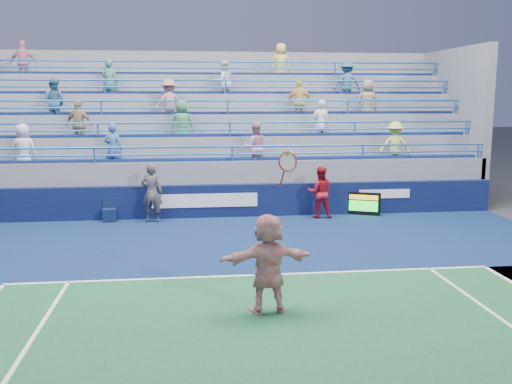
{
  "coord_description": "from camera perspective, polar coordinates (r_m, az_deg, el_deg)",
  "views": [
    {
      "loc": [
        -1.47,
        -12.26,
        3.99
      ],
      "look_at": [
        0.3,
        2.5,
        1.5
      ],
      "focal_mm": 40.0,
      "sensor_mm": 36.0,
      "label": 1
    }
  ],
  "objects": [
    {
      "name": "ground",
      "position": [
        12.98,
        -0.0,
        -8.4
      ],
      "size": [
        120.0,
        120.0,
        0.0
      ],
      "primitive_type": "plane",
      "color": "#333538"
    },
    {
      "name": "serve_speed_board",
      "position": [
        19.7,
        10.72,
        -1.17
      ],
      "size": [
        1.09,
        0.58,
        0.79
      ],
      "color": "black",
      "rests_on": "ground"
    },
    {
      "name": "ball_girl",
      "position": [
        18.98,
        6.41,
        -0.03
      ],
      "size": [
        0.91,
        0.75,
        1.73
      ],
      "primitive_type": "imported",
      "rotation": [
        0.0,
        0.0,
        3.03
      ],
      "color": "#A2121C",
      "rests_on": "ground"
    },
    {
      "name": "bleacher_stand",
      "position": [
        22.71,
        -3.1,
        3.32
      ],
      "size": [
        18.0,
        5.6,
        6.13
      ],
      "color": "slate",
      "rests_on": "ground"
    },
    {
      "name": "tennis_player",
      "position": [
        10.62,
        1.22,
        -7.12
      ],
      "size": [
        1.8,
        0.73,
        3.03
      ],
      "color": "white",
      "rests_on": "ground"
    },
    {
      "name": "line_judge",
      "position": [
        18.49,
        -10.39,
        -0.09
      ],
      "size": [
        0.77,
        0.58,
        1.92
      ],
      "primitive_type": "imported",
      "rotation": [
        0.0,
        0.0,
        2.95
      ],
      "color": "#121A33",
      "rests_on": "ground"
    },
    {
      "name": "sponsor_wall",
      "position": [
        19.13,
        -2.3,
        -0.86
      ],
      "size": [
        18.0,
        0.32,
        1.1
      ],
      "color": "#091233",
      "rests_on": "ground"
    },
    {
      "name": "judge_chair",
      "position": [
        19.0,
        -14.43,
        -2.17
      ],
      "size": [
        0.46,
        0.46,
        0.76
      ],
      "color": "#0B1838",
      "rests_on": "ground"
    }
  ]
}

